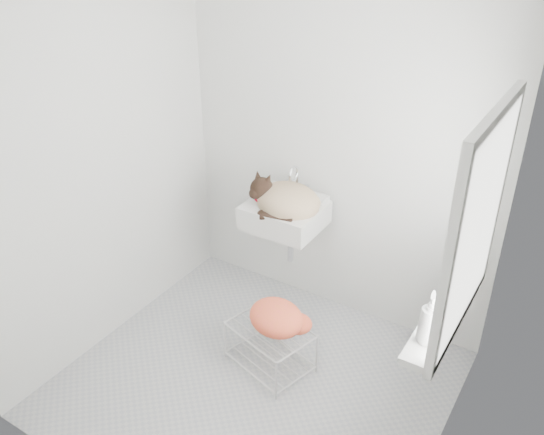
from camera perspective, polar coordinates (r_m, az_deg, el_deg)
The scene contains 15 objects.
floor at distance 3.72m, azimuth -1.71°, elevation -15.97°, with size 2.20×2.00×0.02m, color #A8A8A8.
back_wall at distance 3.76m, azimuth 6.50°, elevation 7.37°, with size 2.20×0.02×2.50m, color silver.
right_wall at distance 2.60m, azimuth 18.61°, elevation -4.76°, with size 0.02×2.00×2.50m, color silver.
left_wall at distance 3.64m, azimuth -16.68°, elevation 5.55°, with size 0.02×2.00×2.50m, color silver.
window_glass at distance 2.72m, azimuth 19.75°, elevation -0.88°, with size 0.01×0.80×1.00m, color white.
window_frame at distance 2.72m, azimuth 19.45°, elevation -0.80°, with size 0.04×0.90×1.10m, color white.
windowsill at distance 3.01m, azimuth 16.72°, elevation -9.09°, with size 0.16×0.88×0.04m, color white.
sink at distance 3.82m, azimuth 1.27°, elevation 1.29°, with size 0.49×0.43×0.20m, color silver.
faucet at distance 3.90m, azimuth 2.65°, elevation 4.16°, with size 0.18×0.12×0.18m, color silver, non-canonical shape.
cat at distance 3.78m, azimuth 1.30°, elevation 1.68°, with size 0.47×0.40×0.29m.
wire_rack at distance 3.73m, azimuth -0.19°, elevation -12.56°, with size 0.49×0.34×0.29m, color silver.
towel at distance 3.63m, azimuth 0.41°, elevation -10.45°, with size 0.38×0.27×0.16m, color orange.
bottle_a at distance 2.80m, azimuth 14.93°, elevation -11.72°, with size 0.08×0.08×0.22m, color silver.
bottle_b at distance 3.01m, azimuth 16.61°, elevation -8.72°, with size 0.09×0.09×0.20m, color teal.
bottle_c at distance 3.16m, azimuth 17.68°, elevation -6.77°, with size 0.15×0.15×0.19m, color silver.
Camera 1 is at (1.48, -2.17, 2.64)m, focal length 38.19 mm.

